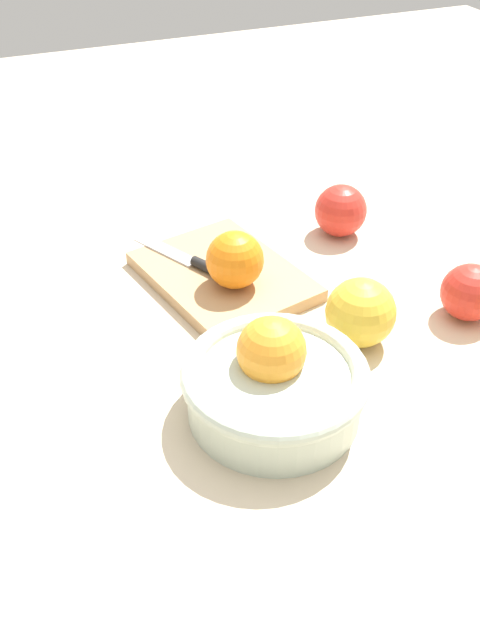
{
  "coord_description": "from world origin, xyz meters",
  "views": [
    {
      "loc": [
        -0.66,
        0.32,
        0.53
      ],
      "look_at": [
        -0.06,
        0.07,
        0.04
      ],
      "focal_mm": 39.18,
      "sensor_mm": 36.0,
      "label": 1
    }
  ],
  "objects_px": {
    "knife": "(188,259)",
    "apple_front_right": "(341,211)",
    "apple_front_left_2": "(361,313)",
    "orange_on_board": "(235,260)",
    "bowl": "(274,383)",
    "apple_front_left": "(470,292)",
    "cutting_board": "(223,276)"
  },
  "relations": [
    {
      "from": "bowl",
      "to": "apple_front_left_2",
      "type": "xyz_separation_m",
      "value": [
        0.07,
        -0.14,
        0.0
      ]
    },
    {
      "from": "bowl",
      "to": "apple_front_left",
      "type": "bearing_deg",
      "value": -78.12
    },
    {
      "from": "knife",
      "to": "apple_front_left_2",
      "type": "bearing_deg",
      "value": -146.9
    },
    {
      "from": "cutting_board",
      "to": "apple_front_left",
      "type": "height_order",
      "value": "apple_front_left"
    },
    {
      "from": "bowl",
      "to": "knife",
      "type": "distance_m",
      "value": 0.29
    },
    {
      "from": "orange_on_board",
      "to": "knife",
      "type": "relative_size",
      "value": 0.51
    },
    {
      "from": "orange_on_board",
      "to": "apple_front_left_2",
      "type": "distance_m",
      "value": 0.18
    },
    {
      "from": "bowl",
      "to": "knife",
      "type": "xyz_separation_m",
      "value": [
        0.29,
        -0.0,
        -0.02
      ]
    },
    {
      "from": "bowl",
      "to": "orange_on_board",
      "type": "bearing_deg",
      "value": -11.18
    },
    {
      "from": "bowl",
      "to": "apple_front_right",
      "type": "relative_size",
      "value": 2.56
    },
    {
      "from": "orange_on_board",
      "to": "apple_front_right",
      "type": "distance_m",
      "value": 0.22
    },
    {
      "from": "bowl",
      "to": "apple_front_left_2",
      "type": "relative_size",
      "value": 2.34
    },
    {
      "from": "knife",
      "to": "apple_front_right",
      "type": "xyz_separation_m",
      "value": [
        0.02,
        -0.24,
        0.02
      ]
    },
    {
      "from": "bowl",
      "to": "cutting_board",
      "type": "bearing_deg",
      "value": -8.98
    },
    {
      "from": "apple_front_left_2",
      "to": "apple_front_right",
      "type": "bearing_deg",
      "value": -23.72
    },
    {
      "from": "cutting_board",
      "to": "knife",
      "type": "bearing_deg",
      "value": 43.97
    },
    {
      "from": "knife",
      "to": "apple_front_left_2",
      "type": "xyz_separation_m",
      "value": [
        -0.22,
        -0.14,
        0.02
      ]
    },
    {
      "from": "orange_on_board",
      "to": "apple_front_left_2",
      "type": "bearing_deg",
      "value": -144.53
    },
    {
      "from": "knife",
      "to": "orange_on_board",
      "type": "bearing_deg",
      "value": -151.9
    },
    {
      "from": "knife",
      "to": "apple_front_left",
      "type": "relative_size",
      "value": 2.02
    },
    {
      "from": "knife",
      "to": "apple_front_right",
      "type": "relative_size",
      "value": 1.9
    },
    {
      "from": "knife",
      "to": "apple_front_right",
      "type": "bearing_deg",
      "value": -85.88
    },
    {
      "from": "orange_on_board",
      "to": "apple_front_left",
      "type": "distance_m",
      "value": 0.3
    },
    {
      "from": "cutting_board",
      "to": "apple_front_right",
      "type": "relative_size",
      "value": 3.0
    },
    {
      "from": "apple_front_right",
      "to": "apple_front_left",
      "type": "bearing_deg",
      "value": -168.76
    },
    {
      "from": "apple_front_left",
      "to": "apple_front_right",
      "type": "distance_m",
      "value": 0.25
    },
    {
      "from": "orange_on_board",
      "to": "apple_front_left",
      "type": "xyz_separation_m",
      "value": [
        -0.15,
        -0.25,
        -0.02
      ]
    },
    {
      "from": "orange_on_board",
      "to": "apple_front_right",
      "type": "xyz_separation_m",
      "value": [
        0.09,
        -0.2,
        -0.02
      ]
    },
    {
      "from": "orange_on_board",
      "to": "apple_front_left_2",
      "type": "height_order",
      "value": "orange_on_board"
    },
    {
      "from": "orange_on_board",
      "to": "knife",
      "type": "height_order",
      "value": "orange_on_board"
    },
    {
      "from": "apple_front_left_2",
      "to": "orange_on_board",
      "type": "bearing_deg",
      "value": 35.47
    },
    {
      "from": "knife",
      "to": "apple_front_left",
      "type": "bearing_deg",
      "value": -127.58
    }
  ]
}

